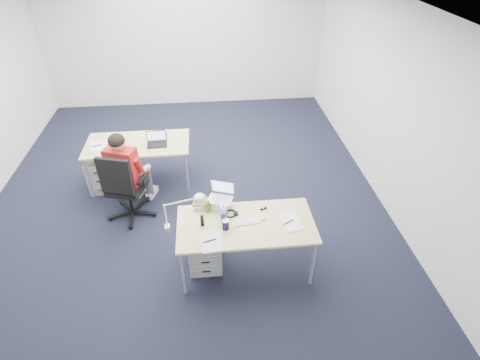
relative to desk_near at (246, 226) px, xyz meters
name	(u,v)px	position (x,y,z in m)	size (l,w,h in m)	color
floor	(188,193)	(-0.76, 1.58, -0.68)	(7.00, 7.00, 0.00)	black
room	(177,92)	(-0.76, 1.58, 1.03)	(6.02, 7.02, 2.80)	silver
desk_near	(246,226)	(0.00, 0.00, 0.00)	(1.60, 0.80, 0.73)	tan
desk_far	(138,146)	(-1.49, 2.00, 0.00)	(1.60, 0.80, 0.73)	tan
office_chair	(129,199)	(-1.57, 1.14, -0.37)	(0.87, 0.87, 1.12)	black
seated_person	(130,171)	(-1.52, 1.32, -0.01)	(0.58, 0.80, 1.34)	#AF1A19
drawer_pedestal_near	(205,247)	(-0.50, 0.11, -0.41)	(0.40, 0.50, 0.55)	#ACAFB2
drawer_pedestal_far	(103,172)	(-2.09, 1.91, -0.41)	(0.40, 0.50, 0.55)	#ACAFB2
silver_laptop	(220,197)	(-0.28, 0.33, 0.20)	(0.29, 0.23, 0.30)	silver
wireless_keyboard	(247,221)	(0.02, 0.03, 0.05)	(0.30, 0.12, 0.02)	white
computer_mouse	(263,218)	(0.21, 0.05, 0.06)	(0.05, 0.08, 0.03)	white
headphones	(230,213)	(-0.17, 0.18, 0.06)	(0.19, 0.15, 0.03)	black
can_koozie	(226,224)	(-0.24, -0.06, 0.11)	(0.08, 0.08, 0.13)	#16143E
water_bottle	(223,213)	(-0.26, 0.07, 0.17)	(0.08, 0.08, 0.25)	silver
bear_figurine	(207,206)	(-0.44, 0.26, 0.13)	(0.09, 0.07, 0.17)	#38721E
book_stack	(201,204)	(-0.51, 0.35, 0.09)	(0.20, 0.15, 0.09)	silver
cordless_phone	(202,221)	(-0.50, 0.02, 0.12)	(0.04, 0.03, 0.15)	black
papers_left	(211,241)	(-0.41, -0.25, 0.05)	(0.23, 0.32, 0.01)	#FFE193
papers_right	(290,223)	(0.51, -0.04, 0.05)	(0.22, 0.31, 0.01)	#FFE193
sunglasses	(264,209)	(0.24, 0.22, 0.06)	(0.10, 0.04, 0.02)	black
desk_lamp	(179,212)	(-0.75, -0.02, 0.30)	(0.44, 0.16, 0.50)	silver
dark_laptop	(156,139)	(-1.17, 1.91, 0.16)	(0.30, 0.29, 0.22)	black
far_cup	(166,133)	(-1.05, 2.22, 0.09)	(0.06, 0.06, 0.09)	white
far_papers	(98,146)	(-2.07, 1.95, 0.05)	(0.24, 0.34, 0.01)	white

